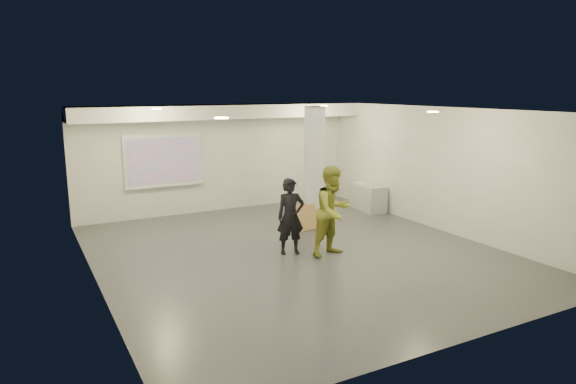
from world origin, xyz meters
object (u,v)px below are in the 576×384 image
man (333,211)px  column (314,167)px  projection_screen (164,161)px  credenza (367,197)px  woman (291,217)px

man → column: bearing=55.7°
column → projection_screen: size_ratio=1.43×
column → credenza: (2.22, 0.71, -1.13)m
projection_screen → woman: size_ratio=1.30×
projection_screen → woman: 4.71m
woman → man: man is taller
woman → man: bearing=-21.9°
credenza → man: man is taller
credenza → woman: 4.60m
credenza → column: bearing=-156.6°
column → credenza: size_ratio=2.35×
credenza → man: 4.34m
woman → man: (0.74, -0.49, 0.14)m
projection_screen → man: 5.41m
column → man: size_ratio=1.59×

